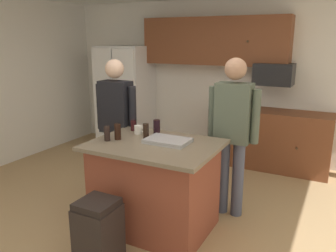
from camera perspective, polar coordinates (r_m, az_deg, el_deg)
The scene contains 17 objects.
floor at distance 3.75m, azimuth -1.62°, elevation -17.26°, with size 7.04×7.04×0.00m, color tan.
back_wall at distance 5.84m, azimuth 11.81°, elevation 7.49°, with size 6.40×0.10×2.60m, color white.
cabinet_run_upper at distance 5.74m, azimuth 7.61°, elevation 13.81°, with size 2.40×0.38×0.75m.
cabinet_run_lower at distance 5.57m, azimuth 16.40°, elevation -2.06°, with size 1.80×0.63×0.90m.
refrigerator at distance 6.36m, azimuth -7.10°, elevation 4.77°, with size 0.89×0.76×1.84m.
microwave_over_range at distance 5.40m, azimuth 17.19°, elevation 8.23°, with size 0.56×0.40×0.32m, color black.
kitchen_island at distance 3.64m, azimuth -2.20°, elevation -9.85°, with size 1.28×0.97×0.94m.
person_host_foreground at distance 3.80m, azimuth 10.73°, elevation -0.11°, with size 0.57×0.23×1.77m.
person_guest_right at distance 4.27m, azimuth -8.56°, elevation 1.16°, with size 0.57×0.23×1.73m.
tumbler_amber at distance 3.63m, azimuth -3.69°, elevation -0.83°, with size 0.06×0.06×0.16m.
glass_pilsner at distance 3.61m, azimuth -8.37°, elevation -0.92°, with size 0.07×0.07×0.17m.
glass_short_whisky at distance 3.80m, azimuth -1.89°, elevation -0.12°, with size 0.08×0.08×0.15m.
glass_stout_tall at distance 3.94m, azimuth -5.77°, elevation 0.12°, with size 0.06×0.06×0.12m.
glass_dark_ale at distance 3.58m, azimuth -10.09°, elevation -1.21°, with size 0.06×0.06×0.16m.
mug_ceramic_white at distance 3.80m, azimuth -4.95°, elevation -0.62°, with size 0.13×0.08×0.09m.
serving_tray at distance 3.48m, azimuth -0.05°, elevation -2.45°, with size 0.44×0.30×0.04m.
trash_bin at distance 3.23m, azimuth -11.48°, elevation -16.99°, with size 0.34×0.34×0.61m.
Camera 1 is at (1.56, -2.79, 1.96)m, focal length 36.69 mm.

